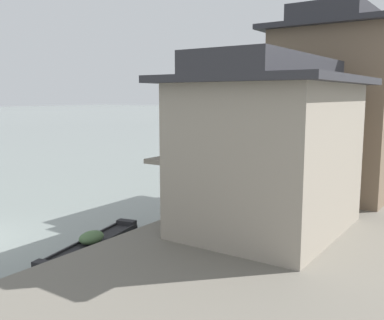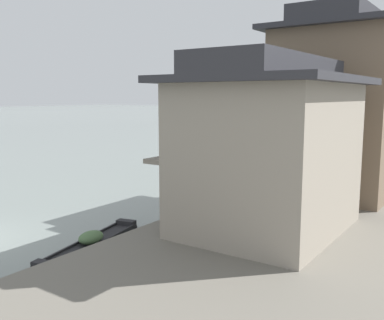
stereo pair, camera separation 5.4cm
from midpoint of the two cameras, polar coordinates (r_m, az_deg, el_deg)
name	(u,v)px [view 2 (the right image)]	position (r m, az deg, el deg)	size (l,w,h in m)	color
boat_moored_nearest	(366,141)	(55.52, 21.77, 2.31)	(1.98, 4.29, 0.72)	#423328
boat_moored_second	(351,144)	(51.02, 20.04, 1.95)	(1.86, 4.32, 0.78)	brown
boat_moored_third	(91,243)	(16.62, -12.94, -10.54)	(2.01, 5.38, 0.64)	#232326
boat_moored_far	(314,134)	(62.88, 15.69, 3.24)	(5.43, 2.51, 0.80)	#33281E
house_waterfront_nearest	(268,147)	(15.75, 10.03, 1.71)	(6.06, 7.20, 6.14)	gray
house_waterfront_second	(337,106)	(22.55, 18.52, 6.70)	(6.43, 6.35, 8.74)	#75604C
house_waterfront_tall	(367,125)	(29.63, 21.89, 4.30)	(5.92, 7.12, 6.14)	gray
hill_far_east	(371,77)	(120.21, 22.38, 10.05)	(58.29, 58.29, 20.77)	slate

